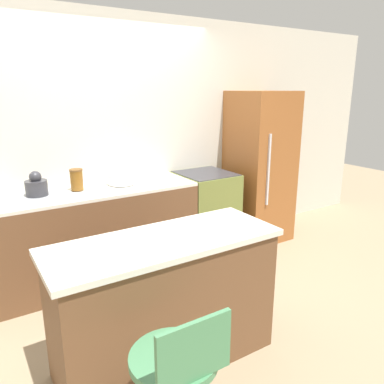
{
  "coord_description": "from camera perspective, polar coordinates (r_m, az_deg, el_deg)",
  "views": [
    {
      "loc": [
        -1.27,
        -3.08,
        1.86
      ],
      "look_at": [
        0.44,
        -0.38,
        0.97
      ],
      "focal_mm": 35.0,
      "sensor_mm": 36.0,
      "label": 1
    }
  ],
  "objects": [
    {
      "name": "refrigerator",
      "position": [
        4.7,
        10.23,
        3.76
      ],
      "size": [
        0.66,
        0.69,
        1.82
      ],
      "color": "#995628",
      "rests_on": "ground_plane"
    },
    {
      "name": "kitchen_island",
      "position": [
        2.64,
        -4.01,
        -16.31
      ],
      "size": [
        1.54,
        0.59,
        0.92
      ],
      "color": "brown",
      "rests_on": "ground_plane"
    },
    {
      "name": "wall_back",
      "position": [
        4.0,
        -13.58,
        7.16
      ],
      "size": [
        8.0,
        0.06,
        2.6
      ],
      "color": "beige",
      "rests_on": "ground_plane"
    },
    {
      "name": "back_counter",
      "position": [
        3.8,
        -15.73,
        -6.56
      ],
      "size": [
        2.17,
        0.63,
        0.93
      ],
      "color": "brown",
      "rests_on": "ground_plane"
    },
    {
      "name": "oven_range",
      "position": [
        4.36,
        2.04,
        -3.06
      ],
      "size": [
        0.6,
        0.64,
        0.93
      ],
      "color": "olive",
      "rests_on": "ground_plane"
    },
    {
      "name": "kettle",
      "position": [
        3.6,
        -22.64,
        0.86
      ],
      "size": [
        0.19,
        0.19,
        0.22
      ],
      "color": "#333338",
      "rests_on": "back_counter"
    },
    {
      "name": "ground_plane",
      "position": [
        3.81,
        -8.88,
        -13.78
      ],
      "size": [
        14.0,
        14.0,
        0.0
      ],
      "primitive_type": "plane",
      "color": "#998466"
    },
    {
      "name": "canister_jar",
      "position": [
        3.66,
        -17.18,
        1.83
      ],
      "size": [
        0.12,
        0.12,
        0.2
      ],
      "color": "brown",
      "rests_on": "back_counter"
    },
    {
      "name": "mixing_bowl",
      "position": [
        3.81,
        -10.68,
        2.02
      ],
      "size": [
        0.27,
        0.27,
        0.1
      ],
      "color": "white",
      "rests_on": "back_counter"
    }
  ]
}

